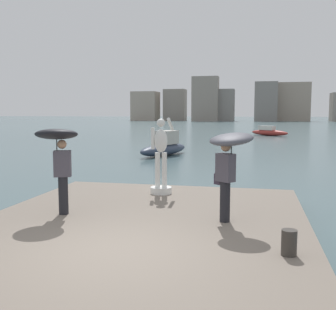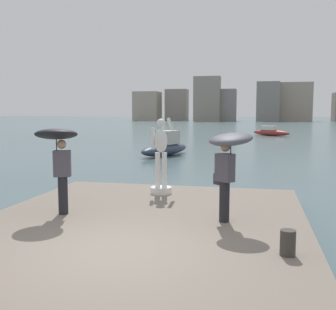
% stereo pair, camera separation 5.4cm
% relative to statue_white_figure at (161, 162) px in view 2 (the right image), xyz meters
% --- Properties ---
extents(ground_plane, '(400.00, 400.00, 0.00)m').
position_rel_statue_white_figure_xyz_m(ground_plane, '(0.25, 35.19, -1.31)').
color(ground_plane, '#4C666B').
extents(pier, '(7.14, 9.14, 0.40)m').
position_rel_statue_white_figure_xyz_m(pier, '(0.25, -3.24, -1.11)').
color(pier, slate).
rests_on(pier, ground).
extents(statue_white_figure, '(0.62, 0.87, 2.20)m').
position_rel_statue_white_figure_xyz_m(statue_white_figure, '(0.00, 0.00, 0.00)').
color(statue_white_figure, white).
rests_on(statue_white_figure, pier).
extents(onlooker_left, '(1.23, 1.25, 2.03)m').
position_rel_statue_white_figure_xyz_m(onlooker_left, '(-1.75, -2.80, 0.64)').
color(onlooker_left, black).
rests_on(onlooker_left, pier).
extents(onlooker_right, '(1.31, 1.32, 1.97)m').
position_rel_statue_white_figure_xyz_m(onlooker_right, '(2.11, -2.69, 0.57)').
color(onlooker_right, black).
rests_on(onlooker_right, pier).
extents(mooring_bollard, '(0.26, 0.26, 0.43)m').
position_rel_statue_white_figure_xyz_m(mooring_bollard, '(3.23, -4.51, -0.69)').
color(mooring_bollard, '#38332D').
rests_on(mooring_bollard, pier).
extents(boat_near, '(4.54, 3.87, 1.14)m').
position_rel_statue_white_figure_xyz_m(boat_near, '(4.24, 37.31, -0.87)').
color(boat_near, '#9E2D28').
rests_on(boat_near, ground).
extents(boat_mid, '(2.83, 5.00, 1.57)m').
position_rel_statue_white_figure_xyz_m(boat_mid, '(-2.99, 13.70, -0.77)').
color(boat_mid, '#2D384C').
rests_on(boat_mid, ground).
extents(distant_skyline, '(71.89, 12.42, 13.22)m').
position_rel_statue_white_figure_xyz_m(distant_skyline, '(-5.12, 113.97, 3.97)').
color(distant_skyline, '#A89989').
rests_on(distant_skyline, ground).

